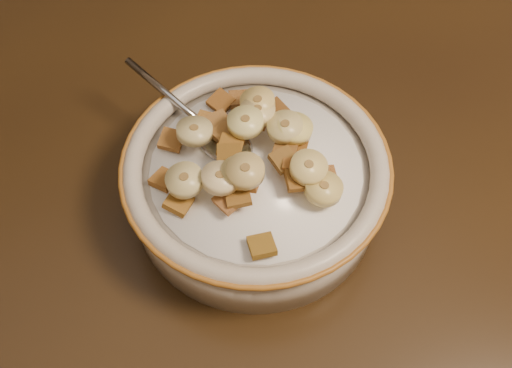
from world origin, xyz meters
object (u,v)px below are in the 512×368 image
object	(u,v)px
chair	(149,44)
cereal_bowl	(256,186)
table	(169,190)
spoon	(226,144)

from	to	relation	value
chair	cereal_bowl	xyz separation A→B (m)	(-0.00, -0.59, 0.33)
table	chair	xyz separation A→B (m)	(0.08, 0.53, -0.28)
table	cereal_bowl	xyz separation A→B (m)	(0.07, -0.06, 0.05)
cereal_bowl	table	bearing A→B (deg)	142.07
chair	spoon	distance (m)	0.66
spoon	table	bearing A→B (deg)	-50.95
chair	cereal_bowl	size ratio (longest dim) A/B	4.01
cereal_bowl	spoon	xyz separation A→B (m)	(-0.02, 0.03, 0.03)
chair	table	bearing A→B (deg)	-105.54
table	chair	distance (m)	0.61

